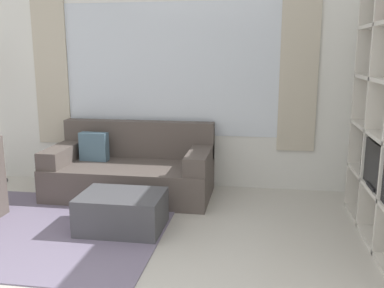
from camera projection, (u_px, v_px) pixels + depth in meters
name	position (u px, v px, depth m)	size (l,w,h in m)	color
wall_back	(170.00, 78.00, 5.27)	(6.17, 0.11, 2.70)	white
area_rug	(39.00, 228.00, 4.10)	(2.42, 1.97, 0.01)	slate
couch_main	(131.00, 170.00, 5.06)	(1.88, 0.96, 0.83)	#564C47
ottoman	(122.00, 212.00, 4.04)	(0.78, 0.58, 0.36)	#47474C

